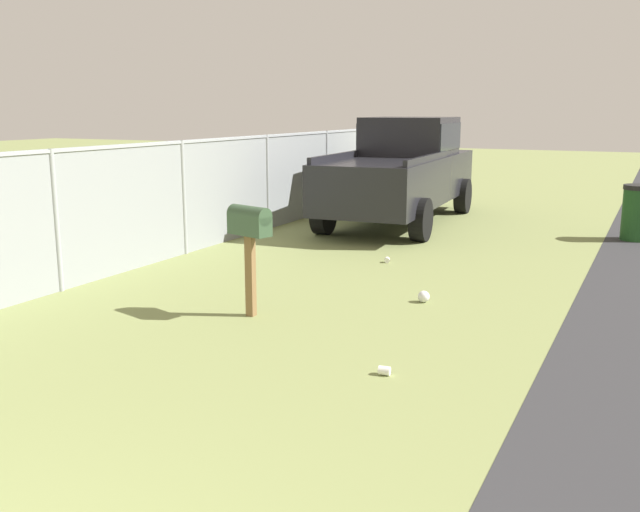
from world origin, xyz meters
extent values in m
cube|color=brown|center=(5.67, 1.19, 0.46)|extent=(0.09, 0.09, 0.91)
cube|color=#334C33|center=(5.67, 1.19, 1.02)|extent=(0.33, 0.55, 0.22)
cylinder|color=#334C33|center=(5.67, 1.19, 1.13)|extent=(0.33, 0.55, 0.20)
cube|color=red|center=(5.78, 1.19, 1.09)|extent=(0.02, 0.04, 0.18)
cube|color=black|center=(12.59, 1.92, 0.88)|extent=(5.65, 2.15, 0.90)
cube|color=black|center=(13.25, 1.96, 1.71)|extent=(1.98, 1.79, 0.76)
cube|color=black|center=(13.25, 1.96, 1.71)|extent=(1.93, 1.82, 0.53)
cube|color=black|center=(11.32, 2.68, 1.39)|extent=(2.88, 0.26, 0.12)
cube|color=black|center=(11.42, 1.01, 1.39)|extent=(2.88, 0.26, 0.12)
cylinder|color=black|center=(14.36, 2.94, 0.38)|extent=(0.77, 0.31, 0.76)
cylinder|color=black|center=(14.47, 1.13, 0.38)|extent=(0.77, 0.31, 0.76)
cylinder|color=black|center=(10.71, 2.72, 0.38)|extent=(0.77, 0.31, 0.76)
cylinder|color=black|center=(10.82, 0.90, 0.38)|extent=(0.77, 0.31, 0.76)
cylinder|color=#1E4C1E|center=(12.55, -2.46, 0.45)|extent=(0.52, 0.52, 0.89)
cylinder|color=black|center=(12.55, -2.46, 0.93)|extent=(0.54, 0.54, 0.08)
cylinder|color=#9EA3A8|center=(5.55, 3.93, 0.89)|extent=(0.07, 0.07, 1.79)
cylinder|color=#9EA3A8|center=(8.15, 3.93, 0.89)|extent=(0.07, 0.07, 1.79)
cylinder|color=#9EA3A8|center=(10.76, 3.93, 0.89)|extent=(0.07, 0.07, 1.79)
cylinder|color=#9EA3A8|center=(13.36, 3.93, 0.89)|extent=(0.07, 0.07, 1.79)
cylinder|color=#9EA3A8|center=(15.96, 3.93, 0.89)|extent=(0.07, 0.07, 1.79)
cube|color=#9EA3A8|center=(8.15, 3.93, 1.76)|extent=(15.62, 0.04, 0.04)
cube|color=gray|center=(8.15, 3.93, 0.89)|extent=(15.62, 0.01, 1.79)
sphere|color=silver|center=(7.05, -0.37, 0.07)|extent=(0.14, 0.14, 0.14)
cylinder|color=white|center=(4.65, -0.78, 0.04)|extent=(0.09, 0.11, 0.08)
cylinder|color=white|center=(8.93, 0.81, 0.04)|extent=(0.12, 0.11, 0.08)
camera|label=1|loc=(-0.77, -2.80, 2.26)|focal=39.50mm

